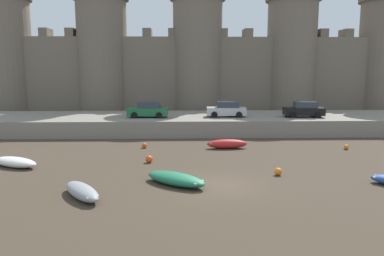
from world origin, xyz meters
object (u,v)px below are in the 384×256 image
at_px(rowboat_midflat_right, 227,144).
at_px(mooring_buoy_mid_mud, 346,147).
at_px(rowboat_foreground_left, 176,179).
at_px(car_quay_centre_east, 148,110).
at_px(car_quay_west, 304,110).
at_px(rowboat_near_channel_right, 82,191).
at_px(rowboat_foreground_right, 15,162).
at_px(mooring_buoy_near_channel, 149,159).
at_px(mooring_buoy_off_centre, 144,146).
at_px(mooring_buoy_near_shore, 278,171).
at_px(car_quay_centre_west, 227,109).

height_order(rowboat_midflat_right, mooring_buoy_mid_mud, rowboat_midflat_right).
height_order(rowboat_foreground_left, car_quay_centre_east, car_quay_centre_east).
bearing_deg(car_quay_west, rowboat_near_channel_right, -132.14).
relative_size(rowboat_foreground_right, mooring_buoy_near_channel, 7.61).
relative_size(rowboat_foreground_right, mooring_buoy_off_centre, 9.19).
xyz_separation_m(mooring_buoy_near_shore, car_quay_west, (6.82, 16.09, 2.19)).
height_order(rowboat_foreground_left, mooring_buoy_near_channel, rowboat_foreground_left).
bearing_deg(mooring_buoy_mid_mud, car_quay_centre_west, 134.69).
bearing_deg(mooring_buoy_near_channel, rowboat_foreground_right, -174.39).
bearing_deg(mooring_buoy_near_channel, rowboat_midflat_right, 37.36).
relative_size(mooring_buoy_off_centre, car_quay_west, 0.10).
bearing_deg(car_quay_centre_east, rowboat_foreground_left, -80.22).
bearing_deg(car_quay_centre_east, rowboat_foreground_right, -120.01).
xyz_separation_m(mooring_buoy_near_shore, mooring_buoy_near_channel, (-8.37, 3.48, 0.02)).
bearing_deg(mooring_buoy_near_shore, car_quay_centre_east, 120.28).
relative_size(rowboat_near_channel_right, rowboat_foreground_right, 0.89).
bearing_deg(rowboat_near_channel_right, mooring_buoy_near_shore, 18.92).
height_order(rowboat_foreground_left, car_quay_centre_west, car_quay_centre_west).
relative_size(mooring_buoy_near_shore, mooring_buoy_near_channel, 0.92).
bearing_deg(rowboat_near_channel_right, mooring_buoy_mid_mud, 31.05).
relative_size(mooring_buoy_mid_mud, car_quay_west, 0.10).
relative_size(rowboat_foreground_left, mooring_buoy_near_channel, 7.83).
distance_m(rowboat_foreground_left, mooring_buoy_off_centre, 10.69).
bearing_deg(rowboat_midflat_right, mooring_buoy_near_shore, -74.76).
height_order(rowboat_midflat_right, mooring_buoy_near_channel, rowboat_midflat_right).
bearing_deg(rowboat_foreground_right, rowboat_foreground_left, -21.59).
relative_size(rowboat_midflat_right, rowboat_foreground_left, 0.84).
height_order(mooring_buoy_off_centre, car_quay_centre_east, car_quay_centre_east).
bearing_deg(car_quay_centre_east, mooring_buoy_near_shore, -59.72).
height_order(rowboat_near_channel_right, rowboat_foreground_left, rowboat_foreground_left).
bearing_deg(rowboat_foreground_left, mooring_buoy_near_shore, 15.52).
bearing_deg(mooring_buoy_near_shore, mooring_buoy_near_channel, 157.44).
height_order(rowboat_foreground_right, mooring_buoy_mid_mud, rowboat_foreground_right).
relative_size(rowboat_foreground_left, mooring_buoy_mid_mud, 10.07).
distance_m(rowboat_midflat_right, car_quay_centre_west, 8.66).
xyz_separation_m(rowboat_near_channel_right, car_quay_centre_east, (1.70, 20.14, 2.07)).
xyz_separation_m(rowboat_midflat_right, mooring_buoy_near_channel, (-6.14, -4.69, -0.15)).
distance_m(mooring_buoy_mid_mud, car_quay_centre_east, 19.41).
bearing_deg(mooring_buoy_near_channel, rowboat_foreground_left, -69.45).
bearing_deg(mooring_buoy_off_centre, rowboat_foreground_left, -74.88).
relative_size(car_quay_centre_west, car_quay_centre_east, 1.00).
bearing_deg(mooring_buoy_near_shore, rowboat_foreground_left, -164.48).
bearing_deg(mooring_buoy_off_centre, mooring_buoy_mid_mud, -3.49).
height_order(rowboat_foreground_right, car_quay_centre_west, car_quay_centre_west).
height_order(rowboat_midflat_right, rowboat_foreground_right, rowboat_midflat_right).
relative_size(rowboat_foreground_left, car_quay_west, 0.97).
bearing_deg(mooring_buoy_mid_mud, car_quay_west, 95.56).
bearing_deg(mooring_buoy_off_centre, rowboat_foreground_right, -144.14).
distance_m(mooring_buoy_off_centre, mooring_buoy_near_channel, 5.13).
xyz_separation_m(rowboat_near_channel_right, mooring_buoy_near_channel, (2.84, 7.32, -0.09)).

